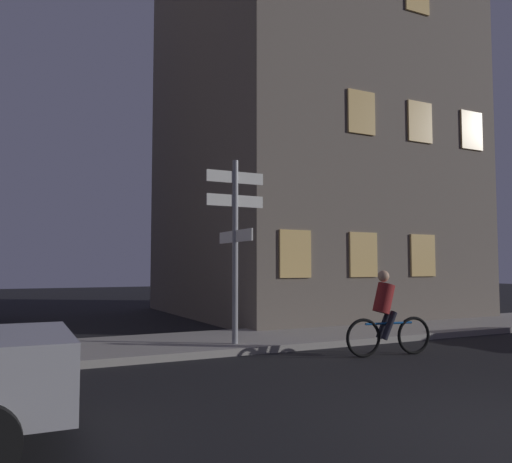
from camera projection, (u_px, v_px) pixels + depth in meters
The scene contains 4 objects.
sidewalk_kerb at pixel (237, 341), 11.29m from camera, with size 40.00×2.82×0.14m, color #9E9991.
signpost at pixel (235, 235), 10.53m from camera, with size 1.26×1.58×3.71m.
cyclist at pixel (386, 316), 9.81m from camera, with size 1.81×0.38×1.61m.
building_right_block at pixel (301, 113), 19.11m from camera, with size 8.51×9.74×14.68m.
Camera 1 is at (-4.74, -3.39, 1.68)m, focal length 36.43 mm.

